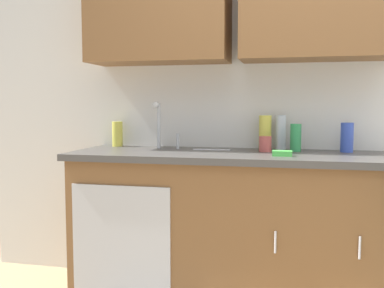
{
  "coord_description": "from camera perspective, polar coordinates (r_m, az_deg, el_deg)",
  "views": [
    {
      "loc": [
        -0.18,
        -1.98,
        1.23
      ],
      "look_at": [
        -0.76,
        0.55,
        1.0
      ],
      "focal_mm": 41.67,
      "sensor_mm": 36.0,
      "label": 1
    }
  ],
  "objects": [
    {
      "name": "bottle_water_tall",
      "position": [
        2.83,
        13.12,
        0.79
      ],
      "size": [
        0.07,
        0.07,
        0.17
      ],
      "primitive_type": "cylinder",
      "color": "#2D8C4C",
      "rests_on": "countertop"
    },
    {
      "name": "countertop",
      "position": [
        2.72,
        5.01,
        -1.5
      ],
      "size": [
        1.96,
        0.66,
        0.04
      ],
      "primitive_type": "cube",
      "color": "#474442",
      "rests_on": "counter_cabinet"
    },
    {
      "name": "bottle_soap",
      "position": [
        2.92,
        11.29,
        1.46
      ],
      "size": [
        0.07,
        0.07,
        0.22
      ],
      "primitive_type": "cylinder",
      "color": "silver",
      "rests_on": "countertop"
    },
    {
      "name": "counter_cabinet",
      "position": [
        2.81,
        4.87,
        -11.06
      ],
      "size": [
        1.9,
        0.62,
        0.9
      ],
      "color": "brown",
      "rests_on": "ground"
    },
    {
      "name": "bottle_cleaner_spray",
      "position": [
        3.15,
        -9.52,
        1.27
      ],
      "size": [
        0.07,
        0.07,
        0.17
      ],
      "primitive_type": "cylinder",
      "color": "#D8D14C",
      "rests_on": "countertop"
    },
    {
      "name": "sponge",
      "position": [
        2.57,
        11.48,
        -1.18
      ],
      "size": [
        0.11,
        0.07,
        0.03
      ],
      "primitive_type": "cube",
      "color": "#4CBF4C",
      "rests_on": "countertop"
    },
    {
      "name": "kitchen_wall_with_uppers",
      "position": [
        2.99,
        13.85,
        9.62
      ],
      "size": [
        4.8,
        0.44,
        2.7
      ],
      "color": "silver",
      "rests_on": "ground"
    },
    {
      "name": "bottle_water_short",
      "position": [
        2.91,
        9.34,
        1.46
      ],
      "size": [
        0.08,
        0.08,
        0.22
      ],
      "primitive_type": "cylinder",
      "color": "#D8D14C",
      "rests_on": "countertop"
    },
    {
      "name": "sink",
      "position": [
        2.83,
        -4.35,
        -1.14
      ],
      "size": [
        0.5,
        0.36,
        0.35
      ],
      "color": "#B7BABF",
      "rests_on": "counter_cabinet"
    },
    {
      "name": "bottle_dish_liquid",
      "position": [
        2.88,
        19.21,
        0.8
      ],
      "size": [
        0.08,
        0.08,
        0.18
      ],
      "primitive_type": "cylinder",
      "color": "#334CB2",
      "rests_on": "countertop"
    },
    {
      "name": "knife_on_counter",
      "position": [
        2.86,
        2.56,
        -0.71
      ],
      "size": [
        0.24,
        0.04,
        0.01
      ],
      "primitive_type": "cube",
      "rotation": [
        0.0,
        0.0,
        3.2
      ],
      "color": "silver",
      "rests_on": "countertop"
    },
    {
      "name": "cup_by_sink",
      "position": [
        2.78,
        9.36,
        -0.0
      ],
      "size": [
        0.08,
        0.08,
        0.1
      ],
      "primitive_type": "cylinder",
      "color": "#B24C47",
      "rests_on": "countertop"
    }
  ]
}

